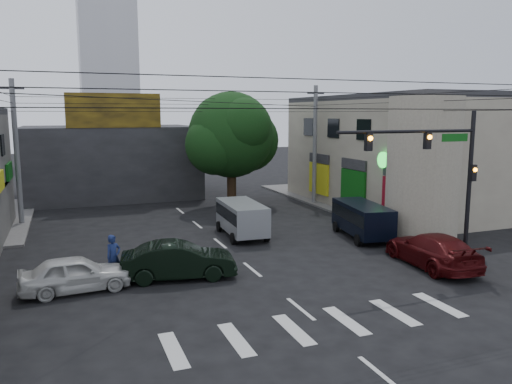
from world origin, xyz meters
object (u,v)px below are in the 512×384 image
traffic_gantry (441,164)px  maroon_sedan (432,250)px  navy_van (362,221)px  white_compact (76,274)px  street_tree (231,135)px  utility_pole_far_left (17,153)px  utility_pole_far_right (315,146)px  dark_sedan (179,261)px  traffic_officer (113,257)px  silver_minivan (242,220)px

traffic_gantry → maroon_sedan: 4.07m
traffic_gantry → navy_van: (0.15, 6.29, -3.85)m
navy_van → white_compact: bearing=112.2°
street_tree → white_compact: size_ratio=1.98×
utility_pole_far_left → white_compact: size_ratio=2.09×
navy_van → street_tree: bearing=28.6°
street_tree → traffic_gantry: street_tree is taller
utility_pole_far_left → navy_van: size_ratio=1.78×
utility_pole_far_right → dark_sedan: (-13.88, -14.02, -3.80)m
dark_sedan → white_compact: size_ratio=1.15×
traffic_officer → street_tree: bearing=25.0°
traffic_officer → dark_sedan: bearing=-50.7°
utility_pole_far_right → traffic_officer: (-16.50, -13.00, -3.64)m
utility_pole_far_left → traffic_officer: 14.23m
dark_sedan → navy_van: bearing=-64.2°
maroon_sedan → navy_van: navy_van is taller
street_tree → maroon_sedan: (3.98, -17.54, -4.68)m
traffic_gantry → dark_sedan: bearing=165.1°
traffic_officer → utility_pole_far_left: bearing=79.7°
traffic_gantry → dark_sedan: (-11.21, 2.98, -4.03)m
white_compact → silver_minivan: silver_minivan is taller
white_compact → traffic_officer: bearing=-59.0°
dark_sedan → silver_minivan: size_ratio=1.08×
maroon_sedan → utility_pole_far_left: bearing=-36.9°
silver_minivan → street_tree: bearing=-12.0°
maroon_sedan → silver_minivan: size_ratio=1.20×
dark_sedan → navy_van: size_ratio=0.98×
navy_van → silver_minivan: bearing=76.1°
dark_sedan → maroon_sedan: dark_sedan is taller
white_compact → silver_minivan: (9.23, 6.16, 0.26)m
street_tree → utility_pole_far_right: utility_pole_far_right is taller
white_compact → traffic_officer: traffic_officer is taller
white_compact → dark_sedan: bearing=-92.8°
maroon_sedan → traffic_officer: size_ratio=2.92×
utility_pole_far_left → utility_pole_far_right: (21.00, 0.00, 0.00)m
traffic_gantry → utility_pole_far_left: (-18.32, 17.00, -0.23)m
traffic_gantry → street_tree: bearing=102.0°
traffic_gantry → utility_pole_far_left: size_ratio=0.78×
utility_pole_far_left → silver_minivan: utility_pole_far_left is taller
traffic_gantry → traffic_officer: size_ratio=3.74×
street_tree → traffic_officer: street_tree is taller
utility_pole_far_left → traffic_gantry: bearing=-42.9°
dark_sedan → street_tree: bearing=-16.7°
silver_minivan → traffic_officer: 9.19m
maroon_sedan → dark_sedan: bearing=-7.5°
utility_pole_far_left → utility_pole_far_right: bearing=0.0°
dark_sedan → silver_minivan: bearing=-30.1°
silver_minivan → traffic_gantry: bearing=-143.1°
utility_pole_far_right → dark_sedan: utility_pole_far_right is taller
white_compact → maroon_sedan: 15.74m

